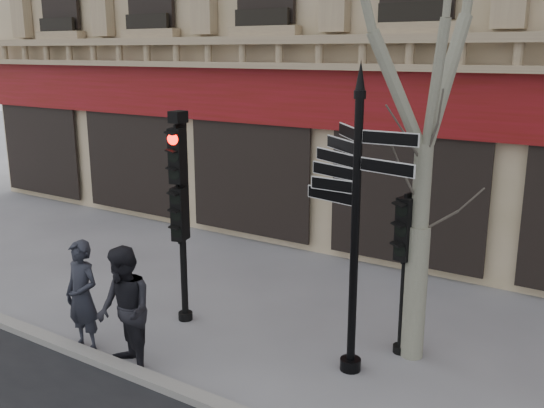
% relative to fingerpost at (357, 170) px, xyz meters
% --- Properties ---
extents(ground, '(80.00, 80.00, 0.00)m').
position_rel_fingerpost_xyz_m(ground, '(-0.89, -0.51, -3.03)').
color(ground, slate).
rests_on(ground, ground).
extents(fingerpost, '(2.45, 2.45, 4.51)m').
position_rel_fingerpost_xyz_m(fingerpost, '(0.00, 0.00, 0.00)').
color(fingerpost, black).
rests_on(fingerpost, ground).
extents(traffic_signal_main, '(0.47, 0.38, 3.67)m').
position_rel_fingerpost_xyz_m(traffic_signal_main, '(-3.22, -0.01, -0.71)').
color(traffic_signal_main, black).
rests_on(traffic_signal_main, ground).
extents(traffic_signal_secondary, '(0.47, 0.38, 2.53)m').
position_rel_fingerpost_xyz_m(traffic_signal_secondary, '(0.43, 0.92, -1.26)').
color(traffic_signal_secondary, black).
rests_on(traffic_signal_secondary, ground).
extents(pedestrian_a, '(0.67, 0.45, 1.80)m').
position_rel_fingerpost_xyz_m(pedestrian_a, '(-3.82, -1.71, -2.13)').
color(pedestrian_a, '#22242E').
rests_on(pedestrian_a, ground).
extents(pedestrian_b, '(1.15, 1.05, 1.91)m').
position_rel_fingerpost_xyz_m(pedestrian_b, '(-2.78, -1.81, -2.07)').
color(pedestrian_b, black).
rests_on(pedestrian_b, ground).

